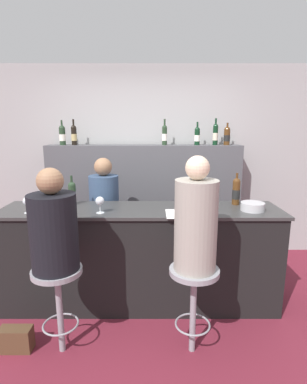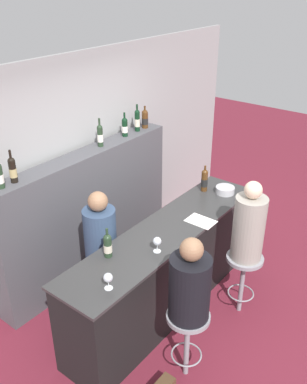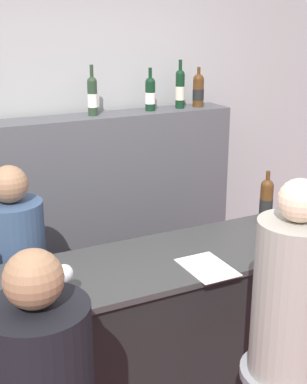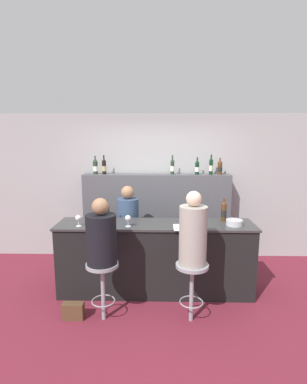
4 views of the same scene
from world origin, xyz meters
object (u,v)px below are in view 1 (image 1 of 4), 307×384
(wine_bottle_backbar_2, at_px, (163,135))
(bartender, at_px, (104,225))
(wine_bottle_backbar_3, at_px, (196,136))
(metal_bowl, at_px, (251,206))
(wine_bottle_counter_0, at_px, (71,193))
(guest_seated_left, at_px, (52,228))
(wine_glass_0, at_px, (26,202))
(handbag, at_px, (15,340))
(guest_seated_right, at_px, (195,222))
(wine_bottle_counter_1, at_px, (235,191))
(wine_bottle_backbar_5, at_px, (226,136))
(wine_bottle_backbar_4, at_px, (214,134))
(wine_glass_1, at_px, (99,202))
(bar_stool_left, at_px, (57,287))
(wine_bottle_backbar_1, at_px, (73,135))
(wine_bottle_backbar_0, at_px, (61,135))
(bar_stool_right, at_px, (193,287))

(wine_bottle_backbar_2, bearing_deg, bartender, -138.31)
(wine_bottle_backbar_3, bearing_deg, metal_bowl, -73.24)
(wine_bottle_counter_0, bearing_deg, guest_seated_left, -84.45)
(wine_bottle_counter_0, xyz_separation_m, wine_glass_0, (-0.33, -0.31, -0.01))
(bartender, bearing_deg, handbag, -114.52)
(wine_glass_0, xyz_separation_m, guest_seated_left, (0.41, -0.54, -0.07))
(guest_seated_right, distance_m, handbag, 1.75)
(wine_bottle_counter_1, bearing_deg, metal_bowl, -66.74)
(metal_bowl, relative_size, guest_seated_right, 0.26)
(wine_bottle_backbar_2, distance_m, handbag, 2.74)
(wine_bottle_backbar_3, distance_m, wine_bottle_backbar_5, 0.39)
(wine_bottle_backbar_4, xyz_separation_m, guest_seated_right, (-0.49, -1.84, -0.60))
(wine_glass_1, distance_m, bartender, 0.82)
(wine_bottle_backbar_3, distance_m, bartender, 1.65)
(guest_seated_right, bearing_deg, handbag, 180.00)
(wine_bottle_backbar_3, relative_size, wine_bottle_backbar_4, 0.87)
(guest_seated_left, bearing_deg, wine_bottle_backbar_5, 47.28)
(wine_bottle_counter_1, distance_m, wine_glass_0, 2.02)
(wine_bottle_counter_1, xyz_separation_m, bar_stool_left, (-1.59, -0.85, -0.59))
(wine_bottle_backbar_1, distance_m, wine_bottle_backbar_4, 1.84)
(handbag, bearing_deg, guest_seated_right, 0.00)
(wine_bottle_backbar_3, xyz_separation_m, wine_bottle_backbar_5, (0.39, 0.00, 0.00))
(wine_bottle_backbar_0, relative_size, metal_bowl, 1.43)
(wine_glass_0, height_order, guest_seated_left, guest_seated_left)
(wine_bottle_counter_0, height_order, bar_stool_right, wine_bottle_counter_0)
(wine_glass_0, bearing_deg, wine_glass_1, 0.00)
(wine_bottle_backbar_3, bearing_deg, bartender, -150.89)
(wine_bottle_backbar_1, relative_size, handbag, 1.27)
(wine_bottle_counter_0, bearing_deg, wine_glass_1, -42.91)
(wine_bottle_backbar_5, distance_m, bartender, 1.93)
(wine_bottle_backbar_1, xyz_separation_m, wine_glass_1, (0.55, -1.31, -0.57))
(metal_bowl, bearing_deg, wine_bottle_counter_0, 172.57)
(wine_bottle_counter_0, height_order, wine_bottle_counter_1, wine_bottle_counter_1)
(wine_bottle_backbar_5, relative_size, guest_seated_right, 0.33)
(wine_bottle_backbar_2, relative_size, wine_bottle_backbar_3, 1.12)
(wine_bottle_counter_0, height_order, wine_bottle_backbar_2, wine_bottle_backbar_2)
(bar_stool_left, bearing_deg, wine_bottle_counter_1, 28.15)
(wine_bottle_backbar_0, xyz_separation_m, guest_seated_right, (1.50, -1.84, -0.59))
(wine_bottle_counter_0, xyz_separation_m, bartender, (0.26, 0.36, -0.47))
(wine_bottle_backbar_5, xyz_separation_m, wine_glass_0, (-2.11, -1.31, -0.56))
(wine_bottle_backbar_3, xyz_separation_m, bar_stool_right, (-0.26, -1.84, -1.11))
(wine_bottle_backbar_0, relative_size, bar_stool_left, 0.44)
(guest_seated_left, height_order, bartender, guest_seated_left)
(wine_bottle_counter_0, bearing_deg, handbag, -108.95)
(wine_bottle_backbar_3, distance_m, wine_bottle_backbar_4, 0.24)
(wine_bottle_counter_1, height_order, wine_bottle_backbar_5, wine_bottle_backbar_5)
(wine_bottle_counter_1, height_order, wine_glass_0, wine_bottle_counter_1)
(wine_bottle_backbar_0, bearing_deg, wine_bottle_backbar_1, -0.00)
(wine_bottle_backbar_0, height_order, guest_seated_right, wine_bottle_backbar_0)
(wine_bottle_backbar_0, relative_size, bar_stool_right, 0.44)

